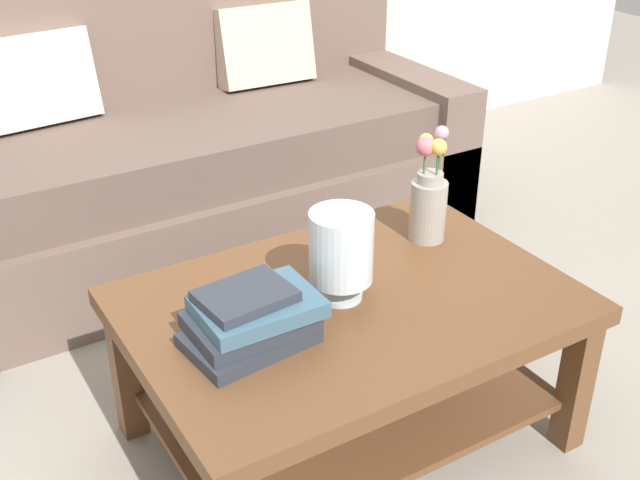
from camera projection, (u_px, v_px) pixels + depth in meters
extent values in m
plane|color=gray|center=(299.00, 369.00, 2.53)|extent=(10.00, 10.00, 0.00)
cube|color=brown|center=(197.00, 205.00, 3.17)|extent=(2.17, 0.90, 0.36)
cube|color=brown|center=(194.00, 142.00, 3.01)|extent=(1.93, 0.74, 0.20)
cube|color=brown|center=(152.00, 54.00, 3.18)|extent=(2.17, 0.20, 0.70)
cube|color=brown|center=(397.00, 132.00, 3.56)|extent=(0.20, 0.90, 0.60)
cube|color=beige|center=(37.00, 79.00, 2.85)|extent=(0.42, 0.22, 0.34)
cube|color=beige|center=(264.00, 45.00, 3.27)|extent=(0.41, 0.20, 0.34)
cube|color=brown|center=(350.00, 306.00, 2.05)|extent=(1.13, 0.79, 0.05)
cube|color=brown|center=(576.00, 383.00, 2.14)|extent=(0.07, 0.07, 0.42)
cube|color=brown|center=(126.00, 371.00, 2.19)|extent=(0.07, 0.07, 0.42)
cube|color=brown|center=(421.00, 273.00, 2.65)|extent=(0.07, 0.07, 0.42)
cube|color=brown|center=(348.00, 397.00, 2.19)|extent=(1.01, 0.67, 0.02)
cube|color=#3D6075|center=(379.00, 382.00, 2.20)|extent=(0.31, 0.25, 0.04)
cube|color=#2D333D|center=(249.00, 338.00, 1.86)|extent=(0.31, 0.23, 0.03)
cube|color=#2D333D|center=(250.00, 322.00, 1.85)|extent=(0.28, 0.20, 0.04)
cube|color=#3D6075|center=(258.00, 307.00, 1.84)|extent=(0.28, 0.20, 0.04)
cube|color=#2D333D|center=(245.00, 296.00, 1.82)|extent=(0.22, 0.18, 0.03)
cylinder|color=silver|center=(340.00, 295.00, 2.04)|extent=(0.11, 0.11, 0.02)
cylinder|color=silver|center=(341.00, 285.00, 2.03)|extent=(0.04, 0.04, 0.04)
cylinder|color=silver|center=(341.00, 247.00, 1.97)|extent=(0.16, 0.16, 0.19)
sphere|color=beige|center=(333.00, 262.00, 1.98)|extent=(0.05, 0.05, 0.05)
sphere|color=#3D6075|center=(346.00, 256.00, 2.01)|extent=(0.05, 0.05, 0.05)
cylinder|color=#9E998E|center=(428.00, 211.00, 2.28)|extent=(0.11, 0.11, 0.18)
cylinder|color=#9E998E|center=(430.00, 178.00, 2.23)|extent=(0.07, 0.07, 0.03)
cylinder|color=#426638|center=(440.00, 153.00, 2.22)|extent=(0.01, 0.01, 0.10)
sphere|color=#B28CB7|center=(442.00, 133.00, 2.19)|extent=(0.04, 0.04, 0.04)
cylinder|color=#426638|center=(425.00, 158.00, 2.22)|extent=(0.01, 0.01, 0.08)
sphere|color=gold|center=(426.00, 141.00, 2.20)|extent=(0.04, 0.04, 0.04)
cylinder|color=#426638|center=(425.00, 163.00, 2.21)|extent=(0.01, 0.01, 0.06)
sphere|color=#C66B7A|center=(426.00, 147.00, 2.18)|extent=(0.05, 0.05, 0.05)
cylinder|color=#426638|center=(437.00, 163.00, 2.20)|extent=(0.01, 0.01, 0.07)
sphere|color=gold|center=(439.00, 147.00, 2.17)|extent=(0.05, 0.05, 0.05)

